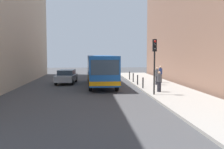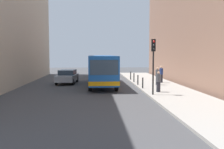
{
  "view_description": "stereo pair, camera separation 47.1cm",
  "coord_description": "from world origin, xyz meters",
  "px_view_note": "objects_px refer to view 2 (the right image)",
  "views": [
    {
      "loc": [
        -1.17,
        -21.67,
        3.15
      ],
      "look_at": [
        0.82,
        2.23,
        1.27
      ],
      "focal_mm": 41.55,
      "sensor_mm": 36.0,
      "label": 1
    },
    {
      "loc": [
        -0.7,
        -21.71,
        3.15
      ],
      "look_at": [
        0.82,
        2.23,
        1.27
      ],
      "focal_mm": 41.55,
      "sensor_mm": 36.0,
      "label": 2
    }
  ],
  "objects_px": {
    "bollard_near": "(143,83)",
    "pedestrian_far_sidewalk": "(161,74)",
    "car_behind_bus": "(102,71)",
    "car_beside_bus": "(67,76)",
    "traffic_light": "(153,56)",
    "bollard_mid": "(138,80)",
    "bus": "(101,68)",
    "pedestrian_mid_sidewalk": "(157,76)",
    "bollard_far": "(134,78)",
    "bollard_farthest": "(131,76)",
    "pedestrian_near_signal": "(158,82)"
  },
  "relations": [
    {
      "from": "bollard_mid",
      "to": "pedestrian_mid_sidewalk",
      "type": "relative_size",
      "value": 0.55
    },
    {
      "from": "bollard_near",
      "to": "bollard_farthest",
      "type": "relative_size",
      "value": 1.0
    },
    {
      "from": "bus",
      "to": "bollard_farthest",
      "type": "bearing_deg",
      "value": -131.07
    },
    {
      "from": "bollard_far",
      "to": "bollard_farthest",
      "type": "bearing_deg",
      "value": 90.0
    },
    {
      "from": "bollard_farthest",
      "to": "bollard_mid",
      "type": "bearing_deg",
      "value": -90.0
    },
    {
      "from": "traffic_light",
      "to": "bollard_mid",
      "type": "distance_m",
      "value": 6.69
    },
    {
      "from": "pedestrian_near_signal",
      "to": "pedestrian_far_sidewalk",
      "type": "xyz_separation_m",
      "value": [
        1.96,
        6.75,
        0.06
      ]
    },
    {
      "from": "bus",
      "to": "bollard_mid",
      "type": "relative_size",
      "value": 11.65
    },
    {
      "from": "bus",
      "to": "pedestrian_mid_sidewalk",
      "type": "relative_size",
      "value": 6.44
    },
    {
      "from": "bollard_near",
      "to": "bollard_mid",
      "type": "xyz_separation_m",
      "value": [
        0.0,
        2.62,
        0.0
      ]
    },
    {
      "from": "bollard_near",
      "to": "traffic_light",
      "type": "bearing_deg",
      "value": -88.42
    },
    {
      "from": "car_beside_bus",
      "to": "traffic_light",
      "type": "distance_m",
      "value": 11.88
    },
    {
      "from": "bollard_near",
      "to": "pedestrian_far_sidewalk",
      "type": "xyz_separation_m",
      "value": [
        2.79,
        4.45,
        0.4
      ]
    },
    {
      "from": "bollard_near",
      "to": "bollard_farthest",
      "type": "height_order",
      "value": "same"
    },
    {
      "from": "bus",
      "to": "bollard_farthest",
      "type": "height_order",
      "value": "bus"
    },
    {
      "from": "car_behind_bus",
      "to": "pedestrian_far_sidewalk",
      "type": "height_order",
      "value": "pedestrian_far_sidewalk"
    },
    {
      "from": "pedestrian_near_signal",
      "to": "pedestrian_mid_sidewalk",
      "type": "height_order",
      "value": "pedestrian_mid_sidewalk"
    },
    {
      "from": "bollard_far",
      "to": "pedestrian_mid_sidewalk",
      "type": "distance_m",
      "value": 3.4
    },
    {
      "from": "bollard_near",
      "to": "pedestrian_far_sidewalk",
      "type": "distance_m",
      "value": 5.27
    },
    {
      "from": "bus",
      "to": "pedestrian_far_sidewalk",
      "type": "distance_m",
      "value": 6.48
    },
    {
      "from": "car_beside_bus",
      "to": "traffic_light",
      "type": "xyz_separation_m",
      "value": [
        7.28,
        -9.12,
        2.22
      ]
    },
    {
      "from": "car_behind_bus",
      "to": "traffic_light",
      "type": "distance_m",
      "value": 17.9
    },
    {
      "from": "car_behind_bus",
      "to": "pedestrian_far_sidewalk",
      "type": "distance_m",
      "value": 11.16
    },
    {
      "from": "bollard_near",
      "to": "bollard_far",
      "type": "relative_size",
      "value": 1.0
    },
    {
      "from": "bollard_near",
      "to": "pedestrian_far_sidewalk",
      "type": "bearing_deg",
      "value": 57.92
    },
    {
      "from": "car_beside_bus",
      "to": "traffic_light",
      "type": "height_order",
      "value": "traffic_light"
    },
    {
      "from": "bus",
      "to": "traffic_light",
      "type": "distance_m",
      "value": 8.19
    },
    {
      "from": "traffic_light",
      "to": "bollard_farthest",
      "type": "relative_size",
      "value": 4.32
    },
    {
      "from": "car_beside_bus",
      "to": "traffic_light",
      "type": "bearing_deg",
      "value": 133.18
    },
    {
      "from": "pedestrian_near_signal",
      "to": "pedestrian_far_sidewalk",
      "type": "relative_size",
      "value": 0.94
    },
    {
      "from": "car_behind_bus",
      "to": "bollard_far",
      "type": "bearing_deg",
      "value": 110.67
    },
    {
      "from": "bus",
      "to": "bollard_near",
      "type": "height_order",
      "value": "bus"
    },
    {
      "from": "bus",
      "to": "car_beside_bus",
      "type": "distance_m",
      "value": 4.18
    },
    {
      "from": "car_beside_bus",
      "to": "pedestrian_mid_sidewalk",
      "type": "distance_m",
      "value": 9.58
    },
    {
      "from": "bollard_mid",
      "to": "pedestrian_far_sidewalk",
      "type": "height_order",
      "value": "pedestrian_far_sidewalk"
    },
    {
      "from": "bus",
      "to": "bollard_mid",
      "type": "height_order",
      "value": "bus"
    },
    {
      "from": "car_beside_bus",
      "to": "pedestrian_mid_sidewalk",
      "type": "height_order",
      "value": "pedestrian_mid_sidewalk"
    },
    {
      "from": "car_behind_bus",
      "to": "pedestrian_near_signal",
      "type": "relative_size",
      "value": 2.69
    },
    {
      "from": "car_behind_bus",
      "to": "bollard_mid",
      "type": "height_order",
      "value": "car_behind_bus"
    },
    {
      "from": "car_behind_bus",
      "to": "car_beside_bus",
      "type": "bearing_deg",
      "value": 64.61
    },
    {
      "from": "car_behind_bus",
      "to": "traffic_light",
      "type": "xyz_separation_m",
      "value": [
        3.39,
        -17.44,
        2.22
      ]
    },
    {
      "from": "car_beside_bus",
      "to": "pedestrian_near_signal",
      "type": "xyz_separation_m",
      "value": [
        8.01,
        -7.79,
        0.18
      ]
    },
    {
      "from": "bollard_near",
      "to": "bollard_mid",
      "type": "relative_size",
      "value": 1.0
    },
    {
      "from": "car_behind_bus",
      "to": "pedestrian_near_signal",
      "type": "bearing_deg",
      "value": 104.02
    },
    {
      "from": "bus",
      "to": "bollard_farthest",
      "type": "relative_size",
      "value": 11.65
    },
    {
      "from": "bus",
      "to": "pedestrian_near_signal",
      "type": "height_order",
      "value": "bus"
    },
    {
      "from": "bus",
      "to": "traffic_light",
      "type": "height_order",
      "value": "traffic_light"
    },
    {
      "from": "traffic_light",
      "to": "bollard_near",
      "type": "height_order",
      "value": "traffic_light"
    },
    {
      "from": "car_beside_bus",
      "to": "pedestrian_mid_sidewalk",
      "type": "bearing_deg",
      "value": 166.11
    },
    {
      "from": "bollard_far",
      "to": "bollard_mid",
      "type": "bearing_deg",
      "value": -90.0
    }
  ]
}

